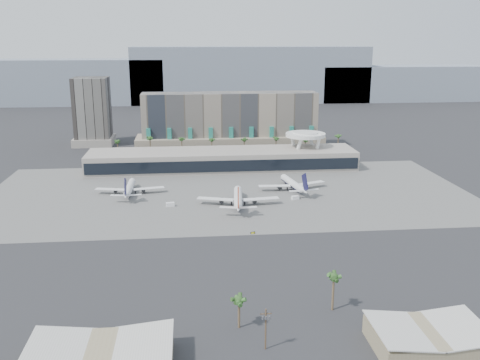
{
  "coord_description": "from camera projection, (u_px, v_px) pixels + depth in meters",
  "views": [
    {
      "loc": [
        -21.44,
        -223.07,
        82.17
      ],
      "look_at": [
        4.44,
        40.0,
        11.05
      ],
      "focal_mm": 40.0,
      "sensor_mm": 36.0,
      "label": 1
    }
  ],
  "objects": [
    {
      "name": "airliner_centre",
      "position": [
        238.0,
        198.0,
        267.98
      ],
      "size": [
        41.72,
        43.09,
        14.88
      ],
      "rotation": [
        0.0,
        0.0,
        -0.09
      ],
      "color": "white",
      "rests_on": "ground"
    },
    {
      "name": "airliner_right",
      "position": [
        293.0,
        184.0,
        295.05
      ],
      "size": [
        38.33,
        39.78,
        13.83
      ],
      "rotation": [
        0.0,
        0.0,
        0.18
      ],
      "color": "white",
      "rests_on": "ground"
    },
    {
      "name": "airliner_left",
      "position": [
        129.0,
        188.0,
        287.17
      ],
      "size": [
        37.27,
        38.34,
        13.24
      ],
      "rotation": [
        0.0,
        0.0,
        -0.01
      ],
      "color": "white",
      "rests_on": "ground"
    },
    {
      "name": "hangar_left",
      "position": [
        100.0,
        360.0,
        134.64
      ],
      "size": [
        36.65,
        22.6,
        7.55
      ],
      "color": "gray",
      "rests_on": "ground"
    },
    {
      "name": "service_vehicle_b",
      "position": [
        295.0,
        198.0,
        278.19
      ],
      "size": [
        4.28,
        3.18,
        1.96
      ],
      "primitive_type": "cube",
      "rotation": [
        0.0,
        0.0,
        0.29
      ],
      "color": "white",
      "rests_on": "ground"
    },
    {
      "name": "hangar_right",
      "position": [
        428.0,
        339.0,
        144.85
      ],
      "size": [
        30.55,
        20.6,
        6.89
      ],
      "color": "gray",
      "rests_on": "ground"
    },
    {
      "name": "terminal",
      "position": [
        222.0,
        159.0,
        341.61
      ],
      "size": [
        170.0,
        32.5,
        14.5
      ],
      "color": "#A3998F",
      "rests_on": "ground"
    },
    {
      "name": "near_palm_a",
      "position": [
        239.0,
        305.0,
        154.14
      ],
      "size": [
        6.0,
        6.0,
        10.07
      ],
      "color": "brown",
      "rests_on": "ground"
    },
    {
      "name": "utility_pole",
      "position": [
        266.0,
        326.0,
        143.36
      ],
      "size": [
        3.2,
        0.85,
        12.0
      ],
      "color": "#4C3826",
      "rests_on": "ground"
    },
    {
      "name": "hotel",
      "position": [
        230.0,
        126.0,
        401.94
      ],
      "size": [
        140.0,
        30.0,
        42.0
      ],
      "color": "gray",
      "rests_on": "ground"
    },
    {
      "name": "near_palm_b",
      "position": [
        334.0,
        281.0,
        163.59
      ],
      "size": [
        6.0,
        6.0,
        12.45
      ],
      "color": "brown",
      "rests_on": "ground"
    },
    {
      "name": "palm_row",
      "position": [
        229.0,
        142.0,
        375.03
      ],
      "size": [
        157.8,
        2.8,
        13.1
      ],
      "color": "brown",
      "rests_on": "ground"
    },
    {
      "name": "saucer_structure",
      "position": [
        305.0,
        137.0,
        349.63
      ],
      "size": [
        26.0,
        26.0,
        21.89
      ],
      "color": "white",
      "rests_on": "ground"
    },
    {
      "name": "apron_pad",
      "position": [
        229.0,
        193.0,
        290.6
      ],
      "size": [
        260.0,
        130.0,
        0.06
      ],
      "primitive_type": "cube",
      "color": "#5B5B59",
      "rests_on": "ground"
    },
    {
      "name": "taxiway_sign",
      "position": [
        253.0,
        233.0,
        229.82
      ],
      "size": [
        2.05,
        0.94,
        0.94
      ],
      "rotation": [
        0.0,
        0.0,
        0.33
      ],
      "color": "black",
      "rests_on": "ground"
    },
    {
      "name": "service_vehicle_a",
      "position": [
        170.0,
        204.0,
        266.94
      ],
      "size": [
        4.34,
        2.57,
        2.0
      ],
      "primitive_type": "cube",
      "rotation": [
        0.0,
        0.0,
        0.14
      ],
      "color": "white",
      "rests_on": "ground"
    },
    {
      "name": "office_tower",
      "position": [
        93.0,
        115.0,
        415.01
      ],
      "size": [
        30.0,
        30.0,
        52.0
      ],
      "color": "black",
      "rests_on": "ground"
    },
    {
      "name": "mountain_ridge",
      "position": [
        225.0,
        79.0,
        684.3
      ],
      "size": [
        680.0,
        60.0,
        70.0
      ],
      "color": "gray",
      "rests_on": "ground"
    },
    {
      "name": "ground",
      "position": [
        239.0,
        227.0,
        237.75
      ],
      "size": [
        900.0,
        900.0,
        0.0
      ],
      "primitive_type": "plane",
      "color": "#232326",
      "rests_on": "ground"
    }
  ]
}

